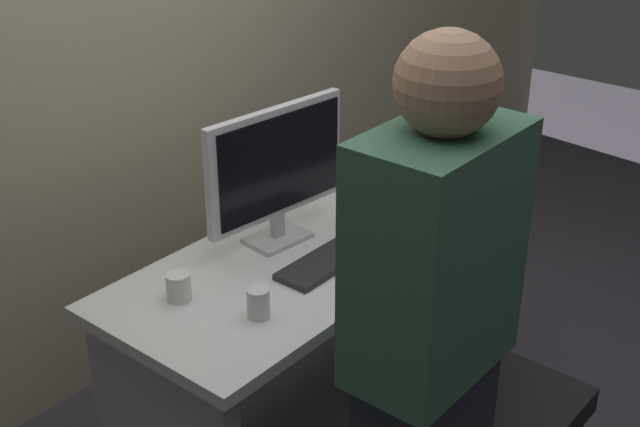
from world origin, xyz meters
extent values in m
cube|color=white|center=(0.00, 0.00, 0.70)|extent=(1.39, 0.64, 0.04)
cube|color=#B2B2B7|center=(0.64, 0.00, 0.34)|extent=(0.06, 0.56, 0.68)
cube|color=black|center=(-0.01, -0.70, 0.46)|extent=(0.44, 0.44, 0.08)
cube|color=black|center=(-0.01, -0.51, 0.72)|extent=(0.40, 0.06, 0.44)
cube|color=#38664C|center=(-0.42, -0.72, 1.14)|extent=(0.40, 0.24, 0.58)
sphere|color=#A57A5B|center=(-0.42, -0.72, 1.53)|extent=(0.22, 0.22, 0.22)
cube|color=silver|center=(-0.01, 0.12, 0.73)|extent=(0.21, 0.16, 0.02)
cube|color=silver|center=(-0.01, 0.12, 0.78)|extent=(0.04, 0.03, 0.08)
cube|color=silver|center=(-0.01, 0.12, 1.00)|extent=(0.54, 0.09, 0.36)
cube|color=black|center=(0.00, 0.11, 1.00)|extent=(0.49, 0.06, 0.32)
cube|color=#262626|center=(0.01, -0.10, 0.73)|extent=(0.43, 0.13, 0.02)
ellipsoid|color=white|center=(0.28, -0.11, 0.74)|extent=(0.06, 0.10, 0.03)
cylinder|color=silver|center=(-0.38, -0.14, 0.77)|extent=(0.06, 0.06, 0.09)
cylinder|color=white|center=(-0.46, 0.10, 0.76)|extent=(0.07, 0.07, 0.08)
cube|color=white|center=(0.50, 0.06, 0.74)|extent=(0.20, 0.18, 0.04)
cube|color=red|center=(0.51, 0.06, 0.78)|extent=(0.19, 0.16, 0.03)
cube|color=#3359A5|center=(0.51, 0.07, 0.81)|extent=(0.19, 0.15, 0.03)
cube|color=#594C72|center=(0.50, 0.07, 0.84)|extent=(0.20, 0.15, 0.02)
cube|color=#338C59|center=(0.51, 0.08, 0.86)|extent=(0.18, 0.18, 0.02)
camera|label=1|loc=(-1.83, -1.56, 2.05)|focal=48.29mm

